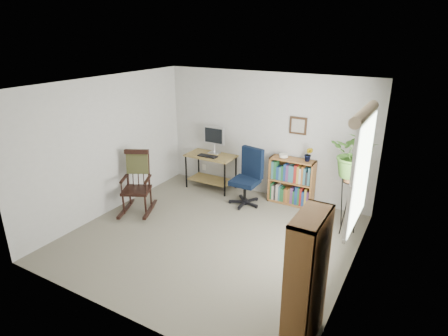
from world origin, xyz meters
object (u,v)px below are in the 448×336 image
Objects in this scene: low_bookshelf at (291,181)px; rocking_chair at (136,182)px; tall_bookshelf at (306,281)px; desk at (211,172)px; office_chair at (245,177)px.

rocking_chair is at bearing -143.46° from low_bookshelf.
tall_bookshelf is (1.27, -3.12, 0.30)m from low_bookshelf.
rocking_chair is at bearing 158.30° from tall_bookshelf.
rocking_chair is at bearing -110.64° from desk.
rocking_chair reaches higher than low_bookshelf.
desk is at bearing 171.65° from office_chair.
desk is at bearing -175.96° from low_bookshelf.
low_bookshelf is at bearing 4.04° from desk.
desk is at bearing 42.03° from rocking_chair.
low_bookshelf is 0.60× the size of tall_bookshelf.
rocking_chair reaches higher than desk.
office_chair is 1.98m from rocking_chair.
rocking_chair is (-1.56, -1.22, 0.02)m from office_chair.
low_bookshelf is at bearing 112.21° from tall_bookshelf.
office_chair is 0.73× the size of tall_bookshelf.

